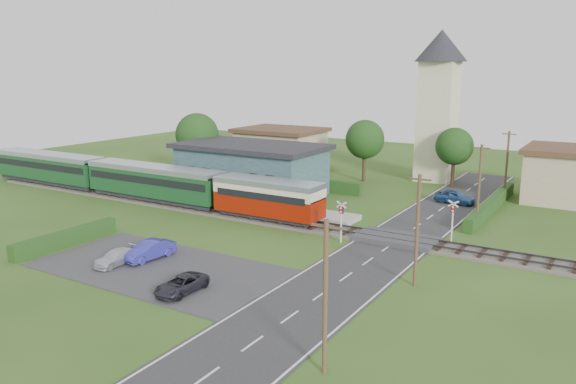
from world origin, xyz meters
The scene contains 32 objects.
ground centered at (0.00, 0.00, 0.00)m, with size 120.00×120.00×0.00m, color #2D4C19.
railway_track centered at (0.00, 2.00, 0.11)m, with size 76.00×3.20×0.49m.
road centered at (10.00, 0.00, 0.03)m, with size 6.00×70.00×0.05m, color #28282B.
car_park centered at (-1.50, -12.00, 0.04)m, with size 17.00×9.00×0.08m, color #333335.
crossing_deck centered at (10.00, 2.00, 0.23)m, with size 6.20×3.40×0.45m, color #333335.
platform centered at (-10.00, 5.20, 0.23)m, with size 30.00×3.00×0.45m, color gray.
equipment_hut centered at (-18.00, 5.20, 1.75)m, with size 2.30×2.30×2.55m.
station_building centered at (-10.00, 10.99, 2.69)m, with size 16.00×9.00×5.30m.
train centered at (-18.65, 2.00, 2.18)m, with size 43.20×2.90×3.40m.
church_tower centered at (5.00, 28.00, 10.23)m, with size 6.00×6.00×17.60m.
house_west centered at (-15.00, 25.00, 2.79)m, with size 10.80×8.80×5.50m.
house_east centered at (20.00, 24.00, 2.80)m, with size 8.80×8.80×5.50m.
hedge_carpark centered at (-11.00, -12.00, 0.60)m, with size 0.80×9.00×1.20m, color #193814.
hedge_roadside centered at (14.20, 16.00, 0.60)m, with size 0.80×18.00×1.20m, color #193814.
hedge_station centered at (-10.00, 15.50, 0.65)m, with size 22.00×0.80×1.30m, color #193814.
tree_a centered at (-20.00, 14.00, 5.38)m, with size 5.20×5.20×8.00m.
tree_b centered at (-2.00, 23.00, 5.02)m, with size 4.60×4.60×7.34m.
tree_c centered at (8.00, 25.00, 4.65)m, with size 4.20×4.20×6.78m.
utility_pole_a centered at (14.20, -18.00, 3.63)m, with size 1.40×0.22×7.00m.
utility_pole_b centered at (14.20, -6.00, 3.63)m, with size 1.40×0.22×7.00m.
utility_pole_c centered at (14.20, 10.00, 3.63)m, with size 1.40×0.22×7.00m.
utility_pole_d centered at (14.20, 22.00, 3.63)m, with size 1.40×0.22×7.00m.
crossing_signal_near centered at (6.40, -0.41, 2.14)m, with size 0.84×0.28×3.28m.
crossing_signal_far centered at (13.60, 4.39, 2.14)m, with size 0.84×0.28×3.28m.
streetlamp_west centered at (-22.00, 20.00, 3.04)m, with size 0.30×0.30×5.15m.
streetlamp_east centered at (16.00, 27.00, 3.04)m, with size 0.30×0.30×5.15m.
car_on_road centered at (10.47, 16.96, 0.72)m, with size 1.58×3.92×1.34m, color navy.
car_park_blue centered at (-3.26, -11.08, 0.72)m, with size 1.36×3.91×1.29m, color #302E9E.
car_park_silver centered at (-4.38, -13.00, 0.59)m, with size 1.43×3.52×1.02m, color silver.
car_park_dark centered at (2.76, -14.50, 0.59)m, with size 1.68×3.64×1.01m, color #24242E.
pedestrian_near centered at (-2.06, 4.43, 1.31)m, with size 0.63×0.41×1.73m, color gray.
pedestrian_far centered at (-16.77, 4.71, 1.41)m, with size 0.93×0.73×1.92m, color gray.
Camera 1 is at (24.52, -38.02, 13.08)m, focal length 35.00 mm.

